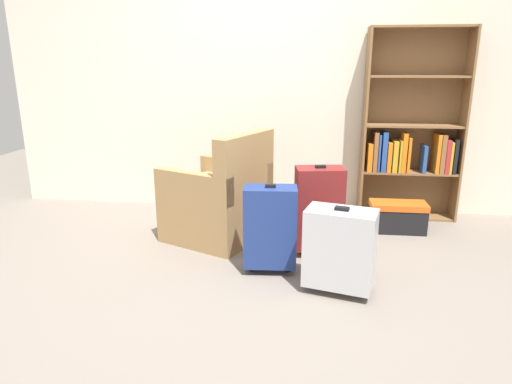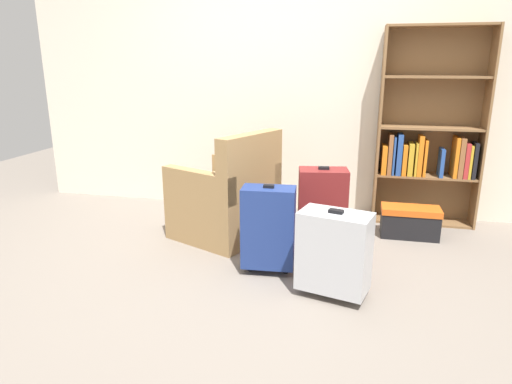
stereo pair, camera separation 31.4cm
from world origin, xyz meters
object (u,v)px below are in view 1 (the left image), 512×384
object	(u,v)px
suitcase_navy_blue	(270,227)
suitcase_silver	(340,248)
bookshelf	(411,134)
armchair	(220,201)
mug	(272,229)
suitcase_dark_red	(319,209)
storage_box	(398,216)

from	to	relation	value
suitcase_navy_blue	suitcase_silver	distance (m)	0.52
bookshelf	suitcase_navy_blue	world-z (taller)	bookshelf
bookshelf	armchair	size ratio (longest dim) A/B	1.87
bookshelf	armchair	xyz separation A→B (m)	(-1.65, -0.76, -0.48)
mug	suitcase_dark_red	size ratio (longest dim) A/B	0.17
suitcase_navy_blue	bookshelf	bearing A→B (deg)	48.90
armchair	suitcase_navy_blue	distance (m)	0.76
mug	suitcase_silver	bearing A→B (deg)	-62.25
mug	suitcase_dark_red	world-z (taller)	suitcase_dark_red
storage_box	bookshelf	bearing A→B (deg)	72.17
suitcase_silver	mug	bearing A→B (deg)	117.75
armchair	suitcase_silver	distance (m)	1.25
armchair	mug	xyz separation A→B (m)	(0.42, 0.12, -0.27)
bookshelf	armchair	world-z (taller)	bookshelf
suitcase_dark_red	suitcase_silver	world-z (taller)	suitcase_dark_red
mug	suitcase_navy_blue	xyz separation A→B (m)	(0.04, -0.71, 0.28)
bookshelf	suitcase_navy_blue	bearing A→B (deg)	-131.10
suitcase_silver	armchair	bearing A→B (deg)	137.78
mug	storage_box	xyz separation A→B (m)	(1.08, 0.21, 0.09)
mug	storage_box	size ratio (longest dim) A/B	0.25
bookshelf	armchair	distance (m)	1.88
armchair	mug	bearing A→B (deg)	15.27
bookshelf	storage_box	world-z (taller)	bookshelf
suitcase_navy_blue	armchair	bearing A→B (deg)	128.08
mug	suitcase_navy_blue	size ratio (longest dim) A/B	0.19
armchair	suitcase_navy_blue	world-z (taller)	armchair
storage_box	suitcase_dark_red	size ratio (longest dim) A/B	0.68
suitcase_dark_red	storage_box	bearing A→B (deg)	38.93
suitcase_navy_blue	storage_box	bearing A→B (deg)	41.39
mug	suitcase_navy_blue	bearing A→B (deg)	-86.58
armchair	storage_box	xyz separation A→B (m)	(1.51, 0.32, -0.18)
storage_box	suitcase_silver	xyz separation A→B (m)	(-0.58, -1.16, 0.16)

